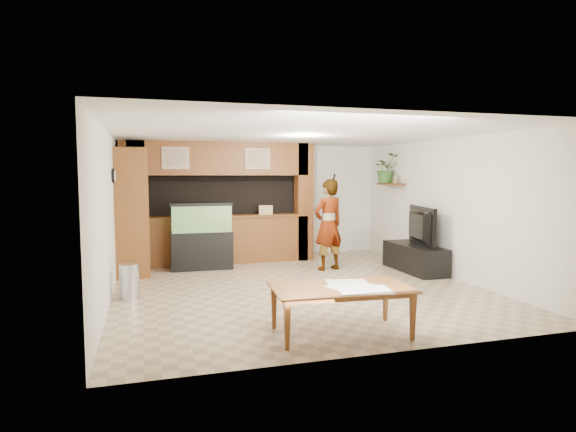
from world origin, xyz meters
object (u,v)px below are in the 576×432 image
object	(u,v)px
television	(415,226)
pantry_cabinet	(132,212)
person	(328,225)
dining_table	(342,311)
aquarium	(202,237)

from	to	relation	value
television	pantry_cabinet	bearing A→B (deg)	88.38
person	dining_table	distance (m)	4.00
pantry_cabinet	television	size ratio (longest dim) A/B	1.82
pantry_cabinet	television	bearing A→B (deg)	-13.34
television	person	bearing A→B (deg)	80.46
dining_table	person	bearing A→B (deg)	74.97
television	dining_table	bearing A→B (deg)	149.06
television	person	xyz separation A→B (m)	(-1.60, 0.62, 0.00)
pantry_cabinet	person	distance (m)	3.82
aquarium	television	bearing A→B (deg)	-17.56
aquarium	person	size ratio (longest dim) A/B	0.74
aquarium	dining_table	world-z (taller)	aquarium
aquarium	television	size ratio (longest dim) A/B	1.03
television	person	distance (m)	1.72
pantry_cabinet	television	world-z (taller)	pantry_cabinet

